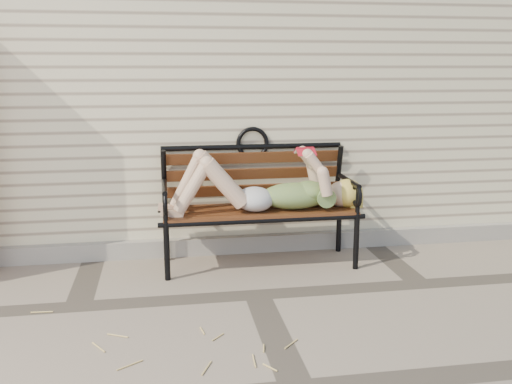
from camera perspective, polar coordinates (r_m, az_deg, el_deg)
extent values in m
plane|color=gray|center=(4.18, 0.13, -10.23)|extent=(80.00, 80.00, 0.00)
cube|color=beige|center=(6.83, -4.14, 11.53)|extent=(8.00, 4.00, 3.00)
cube|color=gray|center=(5.05, -1.71, -5.24)|extent=(8.00, 0.10, 0.15)
cylinder|color=black|center=(4.42, -8.91, -5.89)|extent=(0.04, 0.04, 0.46)
cylinder|color=black|center=(4.86, -8.98, -4.20)|extent=(0.04, 0.04, 0.46)
cylinder|color=black|center=(4.68, 9.99, -4.91)|extent=(0.04, 0.04, 0.46)
cylinder|color=black|center=(5.09, 8.29, -3.40)|extent=(0.04, 0.04, 0.46)
cube|color=#562D16|center=(4.64, 0.32, -1.90)|extent=(1.55, 0.50, 0.03)
cylinder|color=black|center=(4.43, 0.82, -2.89)|extent=(1.63, 0.04, 0.04)
cylinder|color=black|center=(4.87, -0.14, -1.47)|extent=(1.63, 0.04, 0.04)
torus|color=black|center=(4.88, -0.36, 4.91)|extent=(0.28, 0.04, 0.28)
ellipsoid|color=#0B3E4E|center=(4.64, 3.87, -0.38)|extent=(0.55, 0.32, 0.21)
ellipsoid|color=#0B3E4E|center=(4.66, 5.34, 0.10)|extent=(0.27, 0.31, 0.16)
ellipsoid|color=#B4B4B9|center=(4.58, -0.12, -0.72)|extent=(0.31, 0.35, 0.19)
sphere|color=#DAAC93|center=(4.75, 8.55, -0.20)|extent=(0.22, 0.22, 0.22)
ellipsoid|color=#DDC153|center=(4.76, 9.14, -0.12)|extent=(0.26, 0.26, 0.23)
cube|color=#A81323|center=(4.59, 4.93, 4.39)|extent=(0.14, 0.02, 0.02)
cube|color=silver|center=(4.55, 5.06, 3.97)|extent=(0.14, 0.09, 0.05)
cube|color=silver|center=(4.63, 4.80, 4.12)|extent=(0.14, 0.09, 0.05)
cube|color=#A81323|center=(4.55, 5.07, 4.01)|extent=(0.15, 0.10, 0.05)
cube|color=#A81323|center=(4.64, 4.79, 4.18)|extent=(0.15, 0.10, 0.05)
cylinder|color=tan|center=(3.74, -23.45, -14.10)|extent=(0.10, 0.09, 0.01)
cylinder|color=tan|center=(3.66, -21.70, -14.51)|extent=(0.15, 0.09, 0.01)
cylinder|color=tan|center=(4.13, -10.43, -10.62)|extent=(0.12, 0.05, 0.01)
cylinder|color=tan|center=(3.69, -21.30, -14.30)|extent=(0.16, 0.10, 0.01)
cylinder|color=tan|center=(3.25, 2.23, -17.21)|extent=(0.14, 0.03, 0.01)
cylinder|color=tan|center=(4.13, -2.56, -10.45)|extent=(0.08, 0.10, 0.01)
cylinder|color=tan|center=(3.70, -5.20, -13.35)|extent=(0.11, 0.05, 0.01)
cylinder|color=tan|center=(3.45, -5.92, -15.37)|extent=(0.05, 0.08, 0.01)
cylinder|color=tan|center=(4.12, -10.90, -10.70)|extent=(0.05, 0.10, 0.01)
cylinder|color=tan|center=(4.16, -2.75, -10.28)|extent=(0.06, 0.14, 0.01)
cylinder|color=tan|center=(3.55, -20.27, -15.27)|extent=(0.10, 0.17, 0.01)
cylinder|color=tan|center=(3.40, -20.68, -16.65)|extent=(0.04, 0.16, 0.01)
cylinder|color=tan|center=(3.87, -15.22, -12.56)|extent=(0.12, 0.11, 0.01)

